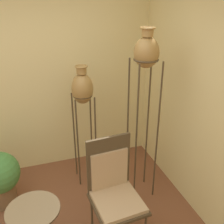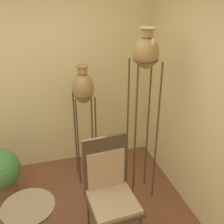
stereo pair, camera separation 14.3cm
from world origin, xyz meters
name	(u,v)px [view 1 (the left image)]	position (x,y,z in m)	size (l,w,h in m)	color
wall_back	(20,80)	(0.00, 1.82, 1.35)	(7.59, 0.06, 2.70)	beige
vase_stand_tall	(146,60)	(1.30, 0.80, 1.74)	(0.29, 0.29, 2.08)	#473823
vase_stand_medium	(83,91)	(0.71, 1.28, 1.29)	(0.26, 0.26, 1.61)	#473823
chair	(114,187)	(0.77, 0.27, 0.62)	(0.52, 0.53, 1.13)	#473823
side_table	(35,223)	(-0.02, 0.22, 0.46)	(0.49, 0.49, 0.63)	#473823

